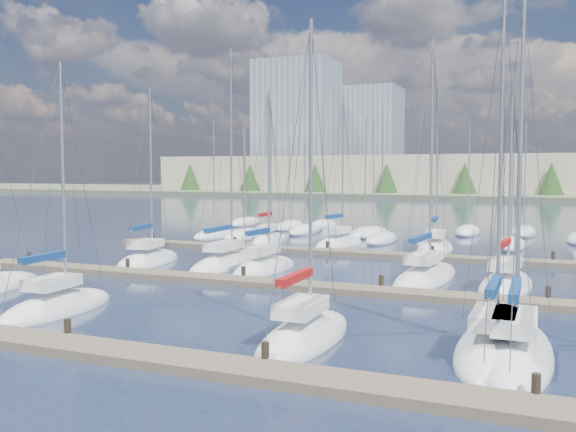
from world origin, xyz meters
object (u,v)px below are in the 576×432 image
at_px(sailboat_n, 269,240).
at_px(sailboat_e, 495,349).
at_px(sailboat_i, 227,262).
at_px(sailboat_p, 435,248).
at_px(sailboat_j, 265,268).
at_px(sailboat_l, 506,285).
at_px(sailboat_c, 58,307).
at_px(sailboat_d, 304,336).
at_px(sailboat_o, 339,243).
at_px(sailboat_f, 515,353).
at_px(sailboat_h, 148,260).
at_px(sailboat_k, 426,277).

xyz_separation_m(sailboat_n, sailboat_e, (21.46, -27.77, -0.02)).
height_order(sailboat_e, sailboat_i, sailboat_i).
xyz_separation_m(sailboat_p, sailboat_i, (-11.11, -13.71, 0.01)).
bearing_deg(sailboat_i, sailboat_j, -21.13).
bearing_deg(sailboat_l, sailboat_c, -139.05).
xyz_separation_m(sailboat_p, sailboat_j, (-7.84, -14.79, 0.00)).
relative_size(sailboat_d, sailboat_o, 0.97).
relative_size(sailboat_e, sailboat_l, 1.08).
distance_m(sailboat_f, sailboat_o, 32.14).
height_order(sailboat_f, sailboat_p, sailboat_p).
bearing_deg(sailboat_i, sailboat_n, 100.45).
xyz_separation_m(sailboat_c, sailboat_d, (11.99, -0.36, 0.00)).
xyz_separation_m(sailboat_h, sailboat_i, (5.41, 1.16, 0.01)).
relative_size(sailboat_f, sailboat_l, 1.06).
distance_m(sailboat_h, sailboat_c, 14.89).
bearing_deg(sailboat_d, sailboat_e, 7.45).
height_order(sailboat_l, sailboat_o, sailboat_o).
bearing_deg(sailboat_d, sailboat_l, 65.66).
relative_size(sailboat_n, sailboat_e, 1.01).
bearing_deg(sailboat_p, sailboat_i, -135.33).
xyz_separation_m(sailboat_e, sailboat_i, (-18.29, 14.45, 0.01)).
bearing_deg(sailboat_e, sailboat_k, 109.32).
height_order(sailboat_k, sailboat_d, sailboat_k).
xyz_separation_m(sailboat_n, sailboat_j, (6.44, -14.40, -0.02)).
xyz_separation_m(sailboat_f, sailboat_l, (-1.33, 13.23, -0.00)).
bearing_deg(sailboat_f, sailboat_e, 157.98).
relative_size(sailboat_n, sailboat_c, 1.11).
relative_size(sailboat_e, sailboat_d, 1.03).
bearing_deg(sailboat_c, sailboat_l, 33.26).
bearing_deg(sailboat_h, sailboat_c, -79.75).
height_order(sailboat_h, sailboat_c, sailboat_h).
bearing_deg(sailboat_d, sailboat_o, 104.82).
xyz_separation_m(sailboat_f, sailboat_j, (-15.68, 13.61, 0.01)).
bearing_deg(sailboat_j, sailboat_k, 5.21).
bearing_deg(sailboat_c, sailboat_n, 91.70).
xyz_separation_m(sailboat_j, sailboat_l, (14.35, -0.38, -0.01)).
xyz_separation_m(sailboat_p, sailboat_e, (7.18, -28.16, -0.00)).
relative_size(sailboat_k, sailboat_c, 1.23).
relative_size(sailboat_c, sailboat_d, 0.94).
relative_size(sailboat_f, sailboat_i, 0.85).
relative_size(sailboat_j, sailboat_l, 1.01).
bearing_deg(sailboat_j, sailboat_h, -177.52).
bearing_deg(sailboat_l, sailboat_n, 148.16).
xyz_separation_m(sailboat_k, sailboat_n, (-16.36, 13.83, 0.01)).
relative_size(sailboat_h, sailboat_l, 1.05).
distance_m(sailboat_j, sailboat_i, 3.44).
xyz_separation_m(sailboat_i, sailboat_o, (3.25, 13.36, 0.00)).
relative_size(sailboat_i, sailboat_o, 1.16).
bearing_deg(sailboat_d, sailboat_h, 138.55).
xyz_separation_m(sailboat_f, sailboat_e, (-0.65, 0.24, 0.00)).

